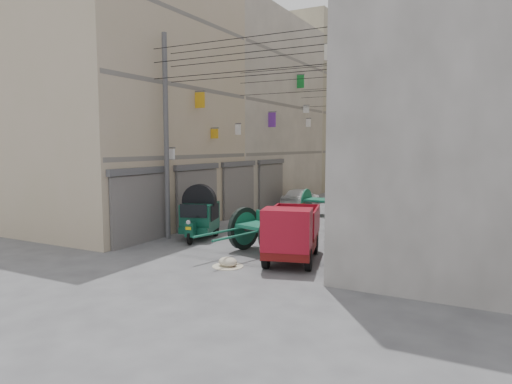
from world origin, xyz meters
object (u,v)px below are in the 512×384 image
Objects in this scene: horse at (291,225)px; distant_car_green at (391,178)px; tonga_cart at (259,230)px; auto_rickshaw at (199,214)px; feed_sack at (228,262)px; distant_car_white at (301,197)px; distant_car_grey at (419,185)px; mini_truck at (291,236)px; second_cart at (319,201)px.

horse is 28.88m from distant_car_green.
auto_rickshaw is at bearing 175.98° from tonga_cart.
distant_car_white reaches higher than feed_sack.
distant_car_white is 0.75× the size of distant_car_green.
horse is at bearing -73.19° from distant_car_grey.
distant_car_green is (1.54, 18.54, 0.08)m from distant_car_white.
mini_truck is 31.28m from distant_car_green.
horse is at bearing 81.04° from feed_sack.
distant_car_grey is at bearing 60.53° from auto_rickshaw.
mini_truck is at bearing 37.92° from feed_sack.
tonga_cart reaches higher than feed_sack.
horse reaches higher than distant_car_grey.
tonga_cart is 1.93× the size of horse.
distant_car_white is 1.02× the size of distant_car_grey.
distant_car_white is (-3.84, 10.25, -0.19)m from horse.
distant_car_white is at bearing 95.48° from mini_truck.
second_cart is 0.47× the size of distant_car_grey.
horse is 22.87m from distant_car_grey.
second_cart is at bearing -80.79° from distant_car_grey.
auto_rickshaw is 8.29m from second_cart.
mini_truck is at bearing 114.41° from horse.
auto_rickshaw is 5.16m from mini_truck.
auto_rickshaw is 0.71× the size of distant_car_white.
auto_rickshaw reaches higher than tonga_cart.
auto_rickshaw is at bearing 135.95° from feed_sack.
auto_rickshaw is 0.54× the size of distant_car_green.
auto_rickshaw is 3.36m from tonga_cart.
auto_rickshaw is at bearing 104.69° from distant_car_green.
tonga_cart is 1.83m from mini_truck.
feed_sack is 14.17m from distant_car_white.
auto_rickshaw is 0.69× the size of tonga_cart.
second_cart is 2.68× the size of feed_sack.
second_cart is at bearing 95.79° from feed_sack.
distant_car_white is 13.52m from distant_car_grey.
distant_car_white is (-3.28, 13.78, 0.44)m from feed_sack.
auto_rickshaw is 23.76m from distant_car_grey.
distant_car_green reaches higher than distant_car_grey.
second_cart is 0.46× the size of distant_car_white.
tonga_cart is 9.10m from second_cart.
mini_truck is 2.11m from feed_sack.
distant_car_grey is 6.85m from distant_car_green.
distant_car_green is (-3.30, 31.11, -0.22)m from mini_truck.
distant_car_green is (-3.39, 5.95, 0.11)m from distant_car_grey.
tonga_cart is at bearing -81.10° from second_cart.
distant_car_white is 18.60m from distant_car_green.
mini_truck is 1.03× the size of distant_car_white.
mini_truck reaches higher than auto_rickshaw.
tonga_cart is 2.23× the size of second_cart.
horse is (3.79, 0.41, -0.20)m from auto_rickshaw.
distant_car_green is (-0.61, 21.18, -0.07)m from second_cart.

